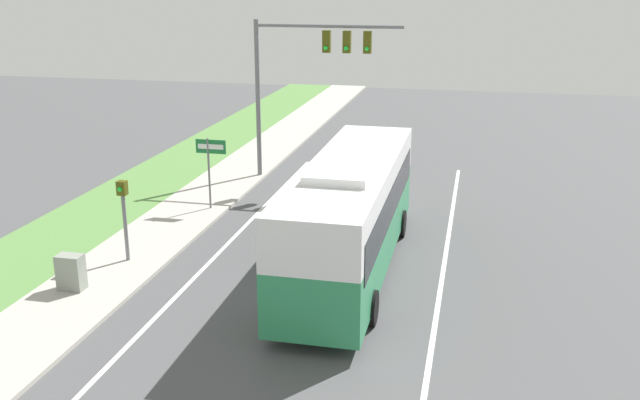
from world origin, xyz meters
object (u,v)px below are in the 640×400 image
Objects in this scene: signal_gantry at (305,65)px; utility_cabinet at (71,272)px; bus at (351,209)px; pedestrian_signal at (124,207)px; street_sign at (210,160)px.

signal_gantry reaches higher than utility_cabinet.
bus is 6.94m from pedestrian_signal.
utility_cabinet is at bearing -155.66° from bus.
signal_gantry is at bearing 64.20° from street_sign.
pedestrian_signal is at bearing 78.01° from utility_cabinet.
bus is at bearing -68.70° from signal_gantry.
utility_cabinet is (-3.62, -12.95, -4.41)m from signal_gantry.
utility_cabinet is at bearing -101.99° from pedestrian_signal.
signal_gantry reaches higher than bus.
signal_gantry is at bearing 73.61° from pedestrian_signal.
pedestrian_signal is 0.94× the size of street_sign.
bus reaches higher than utility_cabinet.
signal_gantry is 6.39m from street_sign.
signal_gantry is 2.42× the size of street_sign.
signal_gantry is (-3.75, 9.62, 3.08)m from bus.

